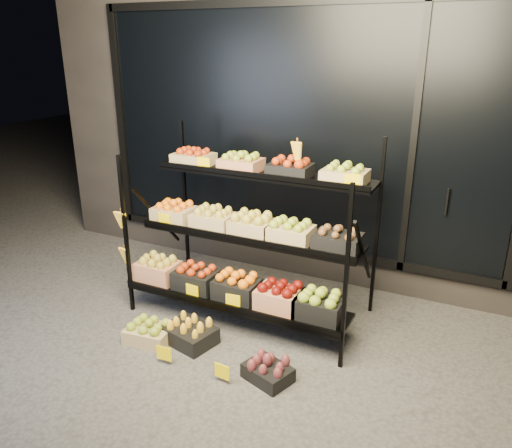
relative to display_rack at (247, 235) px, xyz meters
The scene contains 8 objects.
ground 0.99m from the display_rack, 88.89° to the right, with size 24.00×24.00×0.00m, color #514F4C.
building 2.21m from the display_rack, 89.66° to the left, with size 6.00×2.08×3.50m.
display_rack is the anchor object (origin of this frame).
tag_floor_a 1.26m from the display_rack, 102.87° to the right, with size 0.13×0.01×0.12m, color #FBD500.
tag_floor_b 1.27m from the display_rack, 73.43° to the right, with size 0.13×0.01×0.12m, color #FBD500.
floor_crate_left 1.18m from the display_rack, 124.54° to the right, with size 0.41×0.32×0.19m.
floor_crate_midleft 0.97m from the display_rack, 108.50° to the right, with size 0.49×0.41×0.21m.
floor_crate_right 1.23m from the display_rack, 54.17° to the right, with size 0.41×0.35×0.18m.
Camera 1 is at (1.87, -3.09, 2.41)m, focal length 35.00 mm.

